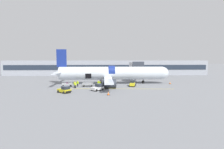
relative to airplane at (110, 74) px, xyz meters
The scene contains 18 objects.
ground_plane 6.02m from the airplane, 93.49° to the right, with size 500.00×500.00×0.00m, color slate.
apron_marking_line 10.00m from the airplane, 76.11° to the right, with size 26.13×2.28×0.01m.
terminal_strip 31.21m from the airplane, 90.58° to the left, with size 93.95×8.30×6.78m.
jet_bridge_stub 11.25m from the airplane, 36.40° to the left, with size 3.45×11.30×6.61m.
airplane is the anchor object (origin of this frame).
baggage_tug_lead 12.13m from the airplane, 106.44° to the right, with size 3.22×3.18×1.54m.
baggage_tug_mid 17.63m from the airplane, 127.11° to the right, with size 3.32×3.21×1.46m.
baggage_tug_rear 8.20m from the airplane, 41.72° to the right, with size 2.24×3.29×1.63m.
baggage_cart_loading 8.31m from the airplane, 141.01° to the right, with size 3.87×1.84×1.04m.
baggage_cart_queued 13.06m from the airplane, 155.14° to the right, with size 3.82×2.52×1.07m.
ground_crew_loader_a 11.82m from the airplane, 144.68° to the right, with size 0.58×0.53×1.73m.
ground_crew_loader_b 7.22m from the airplane, 119.09° to the right, with size 0.59×0.56×1.80m.
ground_crew_driver 12.23m from the airplane, 139.57° to the right, with size 0.55×0.40×1.57m.
ground_crew_supervisor 8.45m from the airplane, 110.56° to the right, with size 0.58×0.58×1.81m.
ground_crew_helper 10.56m from the airplane, 150.78° to the right, with size 0.56×0.42×1.62m.
safety_cone_nose 18.08m from the airplane, ahead, with size 0.63×0.63×0.74m.
safety_cone_engine_left 17.08m from the airplane, 93.47° to the right, with size 0.63×0.63×0.79m.
safety_cone_wingtip 8.15m from the airplane, 83.66° to the right, with size 0.60×0.60×0.61m.
Camera 1 is at (-1.64, -46.93, 7.25)m, focal length 28.00 mm.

